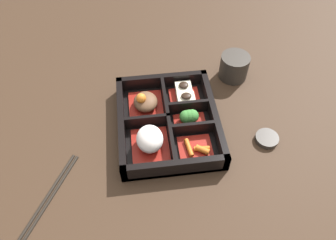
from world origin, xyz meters
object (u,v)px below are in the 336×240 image
Objects in this scene: sauce_dish at (267,138)px; tea_cup at (234,66)px; bowl_rice at (150,140)px; chopsticks at (49,197)px.

tea_cup is at bearing 6.79° from sauce_dish.
bowl_rice is at bearing 88.28° from sauce_dish.
tea_cup is (0.21, -0.24, -0.00)m from bowl_rice.
chopsticks is at bearing 112.88° from bowl_rice.
sauce_dish is at bearing -173.21° from tea_cup.
tea_cup is at bearing -49.04° from bowl_rice.
bowl_rice reaches higher than chopsticks.
bowl_rice reaches higher than sauce_dish.
chopsticks is 3.65× the size of sauce_dish.
sauce_dish is at bearing -80.25° from chopsticks.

